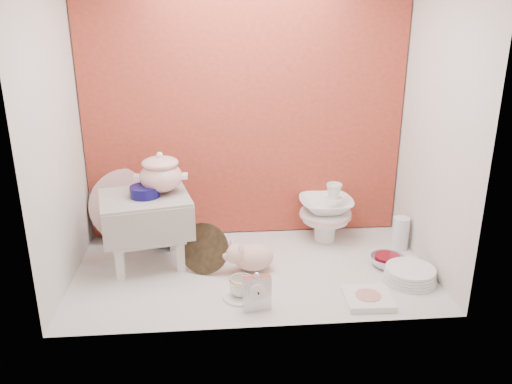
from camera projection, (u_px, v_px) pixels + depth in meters
ground at (252, 270)px, 2.66m from camera, size 1.80×1.80×0.00m
niche_shell at (249, 82)px, 2.51m from camera, size 1.86×1.03×1.53m
step_stool at (147, 231)px, 2.66m from camera, size 0.51×0.46×0.38m
soup_tureen at (161, 172)px, 2.61m from camera, size 0.31×0.31×0.22m
cobalt_bowl at (145, 191)px, 2.58m from camera, size 0.20×0.20×0.05m
floral_platter at (128, 206)px, 2.94m from camera, size 0.44×0.18×0.42m
blue_white_vase at (165, 222)px, 2.92m from camera, size 0.26×0.26×0.25m
lacquer_tray at (204, 249)px, 2.61m from camera, size 0.28×0.18×0.25m
mantel_clock at (257, 291)px, 2.28m from camera, size 0.13×0.06×0.18m
plush_pig at (254, 257)px, 2.63m from camera, size 0.29×0.22×0.15m
teacup_saucer at (242, 296)px, 2.41m from camera, size 0.22×0.22×0.01m
gold_rim_teacup at (241, 286)px, 2.39m from camera, size 0.13×0.13×0.09m
lattice_dish at (368, 298)px, 2.37m from camera, size 0.22×0.22×0.03m
dinner_plate_stack at (410, 275)px, 2.54m from camera, size 0.28×0.28×0.07m
crystal_bowl at (387, 261)px, 2.69m from camera, size 0.23×0.23×0.06m
clear_glass_vase at (400, 233)px, 2.87m from camera, size 0.10×0.10×0.18m
porcelain_tower at (326, 212)px, 2.95m from camera, size 0.37×0.37×0.35m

